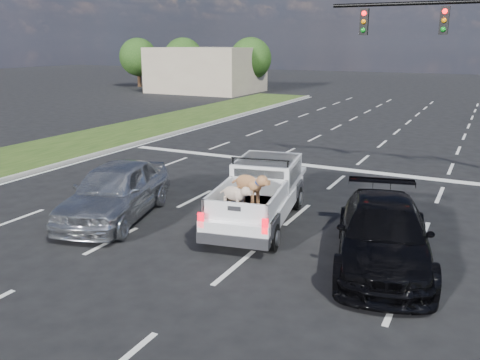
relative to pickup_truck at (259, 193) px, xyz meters
The scene contains 11 objects.
ground 3.22m from the pickup_truck, 108.73° to the right, with size 160.00×160.00×0.00m, color black.
road_markings 3.85m from the pickup_truck, 105.43° to the left, with size 17.75×60.00×0.01m.
grass_median_left 12.89m from the pickup_truck, 166.26° to the left, with size 5.00×60.00×0.10m, color #213C12.
curb_left 10.53m from the pickup_truck, 163.09° to the left, with size 0.15×60.00×0.14m, color #A19E94.
building_left 39.18m from the pickup_truck, 122.43° to the left, with size 10.00×8.00×4.40m, color tan.
tree_far_a 46.86m from the pickup_truck, 131.49° to the left, with size 4.20×4.20×5.40m.
tree_far_b 43.13m from the pickup_truck, 125.49° to the left, with size 4.20×4.20×5.40m.
tree_far_c 39.04m from the pickup_truck, 115.87° to the left, with size 4.20×4.20×5.40m.
pickup_truck is the anchor object (origin of this frame).
silver_sedan 4.07m from the pickup_truck, 157.98° to the right, with size 1.92×4.77×1.62m, color #B7BABF.
black_coupe 3.86m from the pickup_truck, 19.64° to the right, with size 2.02×4.97×1.44m, color black.
Camera 1 is at (6.54, -9.27, 4.85)m, focal length 38.00 mm.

